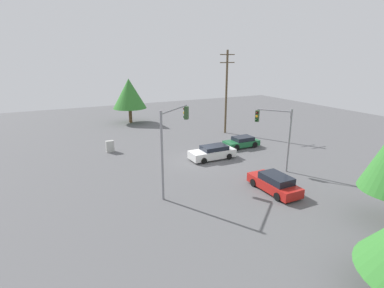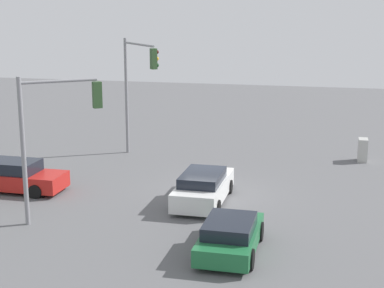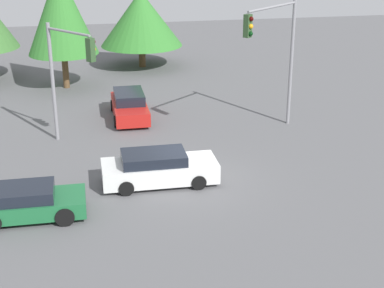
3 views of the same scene
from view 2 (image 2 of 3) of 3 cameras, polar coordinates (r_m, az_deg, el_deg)
ground_plane at (r=27.22m, az=1.50°, el=-4.81°), size 80.00×80.00×0.00m
sedan_green at (r=20.72m, az=3.73°, el=-8.85°), size 4.10×1.98×1.25m
sedan_white at (r=25.85m, az=1.11°, el=-4.20°), size 4.79×2.01×1.40m
sedan_red at (r=28.68m, az=-16.80°, el=-3.02°), size 1.93×4.60×1.44m
traffic_signal_main at (r=23.52m, az=-13.17°, el=2.02°), size 2.21×2.65×5.85m
traffic_signal_cross at (r=32.76m, az=-5.40°, el=6.42°), size 3.52×3.00×6.70m
electrical_cabinet at (r=34.10m, az=16.22°, el=-0.56°), size 0.85×0.51×1.28m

